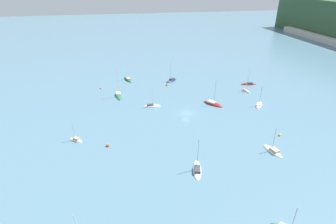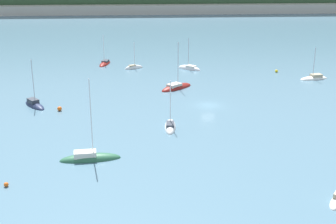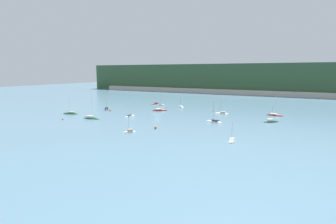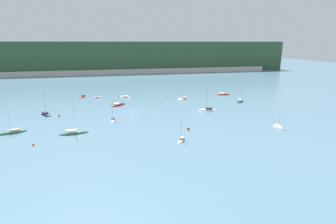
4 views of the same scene
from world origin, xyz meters
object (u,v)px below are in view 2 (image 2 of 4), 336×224
Objects in this scene: sailboat_7 at (176,88)px; sailboat_0 at (189,69)px; sailboat_9 at (105,64)px; sailboat_11 at (134,68)px; mooring_buoy_2 at (6,184)px; mooring_buoy_0 at (60,109)px; sailboat_8 at (35,105)px; sailboat_10 at (314,79)px; mooring_buoy_3 at (276,71)px; sailboat_12 at (90,159)px; sailboat_4 at (170,127)px.

sailboat_0 is at bearing 35.73° from sailboat_7.
sailboat_9 is (-21.28, 6.54, 0.02)m from sailboat_0.
sailboat_11 reaches higher than mooring_buoy_2.
sailboat_7 reaches higher than mooring_buoy_0.
sailboat_8 reaches higher than sailboat_10.
sailboat_0 is 29.65m from sailboat_10.
mooring_buoy_0 reaches higher than mooring_buoy_3.
sailboat_8 reaches higher than sailboat_0.
sailboat_12 is at bearing 28.30° from sailboat_10.
sailboat_0 is 14.50× the size of mooring_buoy_2.
sailboat_7 is 1.09× the size of sailboat_8.
sailboat_8 is 1.20× the size of sailboat_9.
mooring_buoy_0 is (-13.24, -31.27, 0.34)m from sailboat_11.
sailboat_11 is 0.59× the size of sailboat_12.
sailboat_11 is 53.05m from sailboat_12.
sailboat_10 is (27.59, -10.85, 0.05)m from sailboat_0.
sailboat_7 is 1.43× the size of sailboat_11.
mooring_buoy_2 is at bearing 5.96° from sailboat_9.
sailboat_0 is 40.24m from sailboat_4.
sailboat_12 reaches higher than mooring_buoy_2.
sailboat_4 is at bearing 118.21° from sailboat_0.
sailboat_8 is at bearing -5.46° from sailboat_9.
sailboat_9 is 1.10× the size of sailboat_11.
sailboat_12 reaches higher than sailboat_9.
sailboat_12 is (-14.89, -34.81, 0.04)m from sailboat_7.
sailboat_8 is at bearing 149.21° from mooring_buoy_0.
mooring_buoy_0 is at bearing 3.78° from sailboat_9.
sailboat_11 is at bearing 68.13° from sailboat_9.
mooring_buoy_0 is (-22.55, -13.33, 0.33)m from sailboat_7.
mooring_buoy_3 is (27.85, 35.19, 0.27)m from sailboat_4.
sailboat_4 reaches higher than sailboat_9.
sailboat_11 is (-9.31, 17.94, -0.01)m from sailboat_7.
sailboat_11 is 9.04× the size of mooring_buoy_0.
sailboat_0 is 13.85m from sailboat_11.
sailboat_8 reaches higher than sailboat_4.
sailboat_12 is 22.81m from mooring_buoy_0.
sailboat_7 is at bearing 48.76° from sailboat_9.
sailboat_8 is 57.44m from mooring_buoy_3.
mooring_buoy_0 is at bearing 86.41° from sailboat_0.
sailboat_10 is at bearing 40.26° from mooring_buoy_2.
sailboat_7 reaches higher than sailboat_8.
sailboat_9 is at bearing 122.81° from sailboat_11.
sailboat_10 is 13.45× the size of mooring_buoy_2.
mooring_buoy_3 is (25.13, 12.18, 0.25)m from sailboat_7.
sailboat_11 is 34.92m from mooring_buoy_3.
sailboat_12 reaches higher than sailboat_0.
sailboat_11 is at bearing 109.62° from sailboat_8.
sailboat_0 is at bearing -6.18° from sailboat_4.
sailboat_8 reaches higher than sailboat_11.
sailboat_7 is (2.72, 23.01, 0.01)m from sailboat_4.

